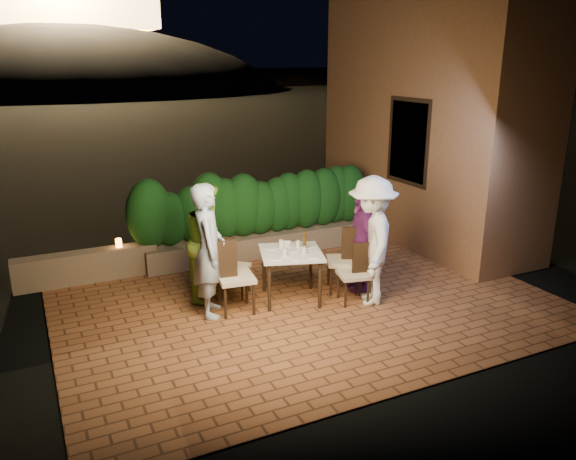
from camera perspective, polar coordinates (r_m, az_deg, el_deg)
ground at (r=8.30m, az=2.10°, el=-7.55°), size 400.00×400.00×0.00m
terrace_floor at (r=8.73m, az=0.56°, el=-6.65°), size 7.00×6.00×0.15m
building_wall at (r=11.27m, az=14.04°, el=11.80°), size 1.60×5.00×5.00m
window_pane at (r=10.45m, az=12.24°, el=8.78°), size 0.08×1.00×1.40m
window_frame at (r=10.44m, az=12.20°, el=8.78°), size 0.06×1.15×1.55m
planter at (r=10.24m, az=-2.90°, el=-1.39°), size 4.20×0.55×0.40m
hedge at (r=10.03m, az=-2.96°, el=2.68°), size 4.00×0.70×1.10m
parapet at (r=9.54m, az=-19.77°, el=-3.50°), size 2.20×0.30×0.50m
hill at (r=67.30m, az=-21.16°, el=9.56°), size 52.00×40.00×22.00m
dining_table at (r=8.27m, az=0.30°, el=-4.66°), size 1.10×1.10×0.75m
plate_nw at (r=7.86m, az=-1.23°, el=-2.86°), size 0.21×0.21×0.01m
plate_sw at (r=8.29m, az=-1.74°, el=-1.81°), size 0.19×0.19×0.01m
plate_ne at (r=7.93m, az=2.47°, el=-2.68°), size 0.23×0.23×0.01m
plate_se at (r=8.36m, az=1.97°, el=-1.63°), size 0.21×0.21×0.01m
plate_centre at (r=8.16m, az=0.51°, el=-2.10°), size 0.19×0.19×0.01m
plate_front at (r=7.84m, az=1.22°, el=-2.91°), size 0.23×0.23×0.01m
glass_nw at (r=7.94m, az=-0.36°, el=-2.25°), size 0.07×0.07×0.12m
glass_sw at (r=8.30m, az=-0.70°, el=-1.39°), size 0.07×0.07×0.12m
glass_ne at (r=8.03m, az=1.65°, el=-2.08°), size 0.06×0.06×0.11m
glass_se at (r=8.29m, az=1.01°, el=-1.44°), size 0.06×0.06×0.11m
beer_bottle at (r=8.14m, az=1.68°, el=-1.12°), size 0.06×0.06×0.29m
bowl at (r=8.40m, az=-0.22°, el=-1.42°), size 0.24×0.24×0.05m
chair_left_front at (r=7.87m, az=-5.33°, el=-4.68°), size 0.55×0.55×1.06m
chair_left_back at (r=8.43m, az=-5.49°, el=-3.72°), size 0.59×0.59×0.91m
chair_right_front at (r=8.21m, az=6.66°, el=-4.36°), size 0.50×0.50×0.90m
chair_right_back at (r=8.57m, az=5.58°, el=-2.97°), size 0.63×0.63×1.02m
diner_blue at (r=7.70m, az=-8.04°, el=-2.07°), size 0.63×0.78×1.87m
diner_green at (r=8.28m, az=-8.08°, el=-1.14°), size 0.99×1.06×1.75m
diner_white at (r=8.09m, az=8.50°, el=-1.11°), size 1.19×1.40×1.87m
diner_purple at (r=8.58m, az=7.47°, el=-0.96°), size 0.65×1.01×1.61m
parapet_lamp at (r=9.49m, az=-16.82°, el=-1.26°), size 0.10×0.10×0.14m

